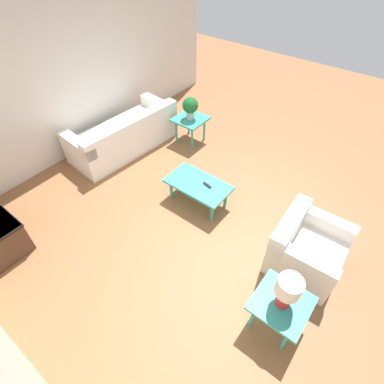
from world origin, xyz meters
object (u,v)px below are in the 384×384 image
(sofa, at_px, (125,136))
(armchair, at_px, (305,249))
(side_table_lamp, at_px, (281,305))
(table_lamp, at_px, (288,290))
(coffee_table, at_px, (198,186))
(side_table_plant, at_px, (190,121))
(potted_plant, at_px, (190,106))

(sofa, height_order, armchair, sofa)
(side_table_lamp, bearing_deg, armchair, -84.48)
(sofa, height_order, table_lamp, table_lamp)
(coffee_table, xyz_separation_m, table_lamp, (-1.91, 1.05, 0.44))
(armchair, distance_m, side_table_lamp, 1.00)
(coffee_table, bearing_deg, sofa, -8.70)
(sofa, height_order, coffee_table, sofa)
(coffee_table, distance_m, side_table_plant, 1.76)
(potted_plant, bearing_deg, side_table_lamp, 142.72)
(sofa, distance_m, side_table_plant, 1.32)
(potted_plant, relative_size, table_lamp, 0.97)
(armchair, relative_size, side_table_lamp, 1.62)
(sofa, distance_m, side_table_lamp, 4.16)
(armchair, relative_size, side_table_plant, 1.62)
(coffee_table, xyz_separation_m, side_table_lamp, (-1.91, 1.05, 0.09))
(coffee_table, relative_size, side_table_plant, 1.72)
(sofa, relative_size, potted_plant, 5.06)
(sofa, bearing_deg, potted_plant, 144.16)
(armchair, xyz_separation_m, side_table_plant, (2.99, -1.36, 0.15))
(armchair, xyz_separation_m, side_table_lamp, (-0.10, 0.99, 0.15))
(potted_plant, height_order, table_lamp, table_lamp)
(coffee_table, relative_size, side_table_lamp, 1.72)
(potted_plant, xyz_separation_m, table_lamp, (-3.09, 2.35, 0.02))
(sofa, height_order, side_table_lamp, sofa)
(coffee_table, bearing_deg, table_lamp, 151.27)
(sofa, xyz_separation_m, side_table_plant, (-0.85, -0.99, 0.16))
(table_lamp, bearing_deg, sofa, -19.02)
(side_table_plant, height_order, table_lamp, table_lamp)
(side_table_plant, distance_m, potted_plant, 0.33)
(potted_plant, bearing_deg, coffee_table, 132.11)
(sofa, relative_size, side_table_lamp, 3.70)
(armchair, bearing_deg, potted_plant, 63.33)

